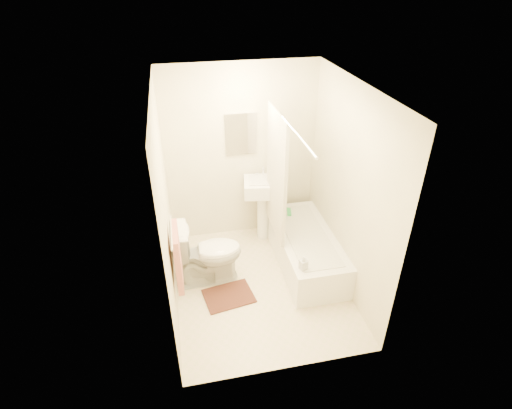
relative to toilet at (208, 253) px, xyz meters
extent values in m
plane|color=beige|center=(0.59, -0.24, -0.40)|extent=(2.40, 2.40, 0.00)
plane|color=white|center=(0.59, -0.24, 2.00)|extent=(2.40, 2.40, 0.00)
cube|color=beige|center=(0.59, 0.96, 0.80)|extent=(2.00, 0.02, 2.40)
cube|color=beige|center=(-0.41, -0.24, 0.80)|extent=(0.02, 2.40, 2.40)
cube|color=beige|center=(1.59, -0.24, 0.80)|extent=(0.02, 2.40, 2.40)
cube|color=white|center=(0.59, 0.94, 1.10)|extent=(0.40, 0.03, 0.55)
cylinder|color=silver|center=(0.89, -0.14, 1.60)|extent=(0.03, 1.70, 0.03)
cube|color=silver|center=(0.89, 0.26, 0.82)|extent=(0.04, 0.80, 1.55)
cylinder|color=silver|center=(-0.37, -0.49, 0.70)|extent=(0.02, 0.60, 0.02)
cube|color=#CC7266|center=(-0.34, -0.49, 0.38)|extent=(0.06, 0.45, 0.66)
cylinder|color=white|center=(-0.34, -0.12, 0.30)|extent=(0.11, 0.12, 0.12)
imported|color=white|center=(0.00, 0.00, 0.00)|extent=(0.83, 0.47, 0.81)
cube|color=#49251E|center=(0.19, -0.36, -0.39)|extent=(0.62, 0.51, 0.02)
imported|color=white|center=(1.01, -0.55, 0.13)|extent=(0.10, 0.10, 0.18)
cube|color=green|center=(1.18, 0.59, 0.06)|extent=(0.09, 0.18, 0.04)
camera|label=1|loc=(-0.21, -3.81, 2.98)|focal=28.00mm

